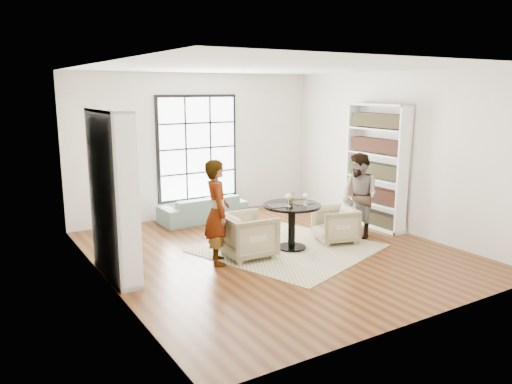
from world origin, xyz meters
TOP-DOWN VIEW (x-y plane):
  - ground at (0.00, 0.00)m, footprint 6.00×6.00m
  - room_shell at (0.00, 0.54)m, footprint 6.00×6.01m
  - rug at (0.29, 0.02)m, footprint 3.22×3.22m
  - pedestal_table at (0.33, -0.01)m, footprint 0.97×0.97m
  - sofa at (-0.15, 2.45)m, footprint 1.81×0.76m
  - armchair_left at (-0.51, 0.01)m, footprint 0.83×0.81m
  - armchair_right at (1.22, -0.09)m, footprint 0.86×0.85m
  - person_left at (-1.06, 0.01)m, footprint 0.56×0.69m
  - person_right at (1.77, -0.09)m, footprint 0.60×0.76m
  - placemat_left at (0.09, 0.02)m, footprint 0.38×0.31m
  - placemat_right at (0.56, -0.01)m, footprint 0.38×0.31m
  - cutlery_left at (0.09, 0.02)m, footprint 0.17×0.24m
  - cutlery_right at (0.56, -0.01)m, footprint 0.17×0.24m
  - wine_glass_left at (0.20, -0.09)m, footprint 0.10×0.10m
  - wine_glass_right at (0.49, -0.17)m, footprint 0.09×0.09m
  - flower_centerpiece at (0.34, 0.06)m, footprint 0.19×0.17m

SIDE VIEW (x-z plane):
  - ground at x=0.00m, z-range 0.00..0.00m
  - rug at x=0.29m, z-range 0.00..0.01m
  - sofa at x=-0.15m, z-range 0.00..0.52m
  - armchair_right at x=1.22m, z-range 0.00..0.63m
  - armchair_left at x=-0.51m, z-range 0.00..0.72m
  - pedestal_table at x=0.33m, z-range 0.17..0.95m
  - person_right at x=1.77m, z-range 0.00..1.55m
  - placemat_left at x=0.09m, z-range 0.77..0.78m
  - placemat_right at x=0.56m, z-range 0.77..0.78m
  - cutlery_left at x=0.09m, z-range 0.78..0.79m
  - cutlery_right at x=0.56m, z-range 0.78..0.79m
  - person_left at x=-1.06m, z-range 0.00..1.63m
  - flower_centerpiece at x=0.34m, z-range 0.77..0.98m
  - wine_glass_right at x=0.49m, z-range 0.82..1.02m
  - wine_glass_left at x=0.20m, z-range 0.82..1.04m
  - room_shell at x=0.00m, z-range -1.74..4.26m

